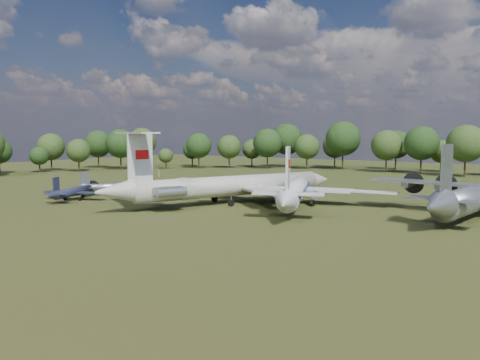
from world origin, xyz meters
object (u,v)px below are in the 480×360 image
Objects in this scene: il62_airliner at (232,190)px; small_prop_west at (73,194)px; an12_transport at (474,201)px; small_prop_northwest at (112,188)px; person_on_il62 at (159,175)px; tu104_jet at (297,192)px.

small_prop_west is at bearing -129.90° from il62_airliner.
an12_transport is 2.25× the size of small_prop_northwest.
an12_transport is at bearing -135.67° from person_on_il62.
small_prop_west is at bearing -152.46° from an12_transport.
tu104_jet is 1.23× the size of an12_transport.
an12_transport reaches higher than small_prop_northwest.
il62_airliner is at bearing -95.37° from person_on_il62.
small_prop_west is 1.01× the size of small_prop_northwest.
an12_transport reaches higher than small_prop_west.
an12_transport is at bearing 36.35° from il62_airliner.
tu104_jet is 24.50m from person_on_il62.
small_prop_northwest is at bearing -160.70° from an12_transport.
il62_airliner is 14.55m from person_on_il62.
small_prop_west is (-66.07, -22.57, -1.23)m from an12_transport.
il62_airliner reaches higher than an12_transport.
il62_airliner is at bearing -177.17° from tu104_jet.
il62_airliner is at bearing 4.65° from small_prop_west.
small_prop_northwest is (-38.88, -8.74, -1.08)m from tu104_jet.
small_prop_northwest is at bearing -4.13° from person_on_il62.
person_on_il62 reaches higher than an12_transport.
tu104_jet is 2.74× the size of small_prop_west.
small_prop_west is at bearing 20.10° from person_on_il62.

